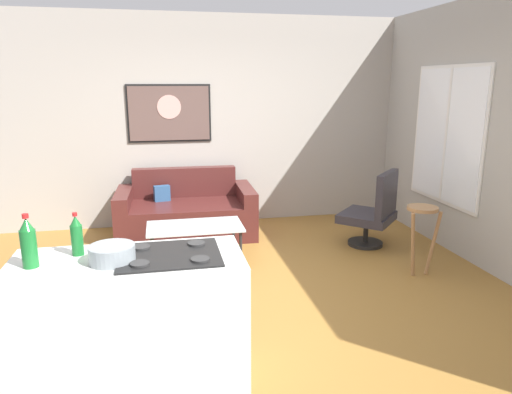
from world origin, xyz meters
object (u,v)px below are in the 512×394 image
object	(u,v)px
couch	(186,214)
bar_stool	(421,224)
soda_bottle	(29,243)
soda_bottle_2	(77,236)
mixing_bowl	(112,254)
wall_painting	(169,113)
armchair	(374,212)
coffee_table	(195,229)

from	to	relation	value
couch	bar_stool	distance (m)	2.88
soda_bottle	soda_bottle_2	size ratio (longest dim) A/B	1.18
bar_stool	mixing_bowl	size ratio (longest dim) A/B	2.70
soda_bottle	wall_painting	bearing A→B (deg)	76.54
soda_bottle_2	wall_painting	size ratio (longest dim) A/B	0.24
armchair	bar_stool	distance (m)	0.88
coffee_table	soda_bottle_2	size ratio (longest dim) A/B	3.84
armchair	soda_bottle	distance (m)	3.98
soda_bottle	coffee_table	bearing A→B (deg)	63.66
soda_bottle_2	coffee_table	bearing A→B (deg)	67.35
couch	bar_stool	bearing A→B (deg)	-38.05
wall_painting	bar_stool	bearing A→B (deg)	-43.34
bar_stool	soda_bottle_2	size ratio (longest dim) A/B	2.70
armchair	wall_painting	distance (m)	2.91
coffee_table	soda_bottle	xyz separation A→B (m)	(-1.07, -2.16, 0.66)
bar_stool	soda_bottle	world-z (taller)	soda_bottle
soda_bottle_2	wall_painting	bearing A→B (deg)	79.54
bar_stool	soda_bottle	size ratio (longest dim) A/B	2.30
couch	soda_bottle_2	size ratio (longest dim) A/B	6.60
coffee_table	soda_bottle_2	distance (m)	2.27
couch	bar_stool	world-z (taller)	couch
wall_painting	soda_bottle	bearing A→B (deg)	-103.46
couch	mixing_bowl	size ratio (longest dim) A/B	6.60
coffee_table	soda_bottle	distance (m)	2.49
mixing_bowl	wall_painting	distance (m)	3.78
mixing_bowl	wall_painting	xyz separation A→B (m)	(0.44, 3.71, 0.56)
couch	soda_bottle	xyz separation A→B (m)	(-1.03, -3.19, 0.77)
armchair	mixing_bowl	bearing A→B (deg)	-139.98
armchair	soda_bottle	bearing A→B (deg)	-144.31
mixing_bowl	bar_stool	bearing A→B (deg)	26.83
armchair	wall_painting	bearing A→B (deg)	148.75
armchair	bar_stool	bearing A→B (deg)	-83.61
armchair	bar_stool	size ratio (longest dim) A/B	1.29
soda_bottle	soda_bottle_2	distance (m)	0.27
bar_stool	mixing_bowl	world-z (taller)	mixing_bowl
soda_bottle	bar_stool	bearing A→B (deg)	23.41
mixing_bowl	coffee_table	bearing A→B (deg)	73.95
couch	coffee_table	bearing A→B (deg)	-88.03
soda_bottle_2	mixing_bowl	world-z (taller)	soda_bottle_2
bar_stool	soda_bottle_2	distance (m)	3.35
bar_stool	armchair	bearing A→B (deg)	96.39
coffee_table	armchair	size ratio (longest dim) A/B	1.10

